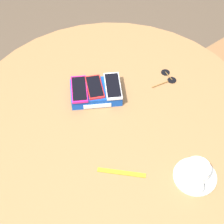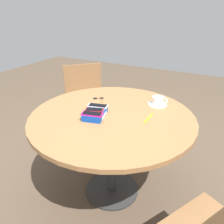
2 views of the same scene
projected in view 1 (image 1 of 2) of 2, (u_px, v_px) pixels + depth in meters
ground_plane at (112, 200)px, 1.99m from camera, size 8.00×8.00×0.00m
round_table at (112, 130)px, 1.51m from camera, size 1.16×1.16×0.72m
phone_box at (96, 92)px, 1.49m from camera, size 0.22×0.17×0.04m
phone_magenta at (79, 89)px, 1.46m from camera, size 0.09×0.15×0.01m
phone_red at (95, 87)px, 1.47m from camera, size 0.10×0.14×0.01m
phone_white at (113, 86)px, 1.47m from camera, size 0.09×0.15×0.01m
saucer at (195, 177)px, 1.27m from camera, size 0.15×0.15×0.01m
coffee_cup at (197, 172)px, 1.24m from camera, size 0.09×0.12×0.06m
lanyard_strap at (122, 173)px, 1.28m from camera, size 0.17×0.02×0.00m
sunglasses at (168, 77)px, 1.57m from camera, size 0.10×0.12×0.01m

